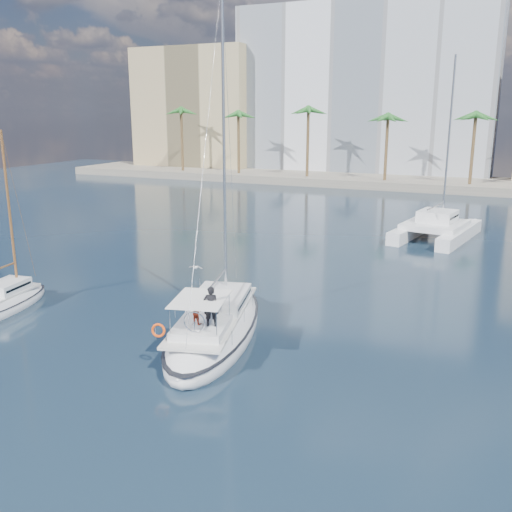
% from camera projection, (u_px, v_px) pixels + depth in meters
% --- Properties ---
extents(ground, '(160.00, 160.00, 0.00)m').
position_uv_depth(ground, '(264.00, 318.00, 31.43)').
color(ground, black).
rests_on(ground, ground).
extents(quay, '(120.00, 14.00, 1.20)m').
position_uv_depth(quay, '(423.00, 183.00, 85.34)').
color(quay, gray).
rests_on(quay, ground).
extents(building_modern, '(42.00, 16.00, 28.00)m').
position_uv_depth(building_modern, '(367.00, 93.00, 97.35)').
color(building_modern, white).
rests_on(building_modern, ground).
extents(building_tan_left, '(22.00, 14.00, 22.00)m').
position_uv_depth(building_tan_left, '(202.00, 111.00, 106.30)').
color(building_tan_left, tan).
rests_on(building_tan_left, ground).
extents(palm_left, '(3.60, 3.60, 12.30)m').
position_uv_depth(palm_left, '(209.00, 116.00, 92.71)').
color(palm_left, brown).
rests_on(palm_left, ground).
extents(palm_centre, '(3.60, 3.60, 12.30)m').
position_uv_depth(palm_centre, '(424.00, 117.00, 79.39)').
color(palm_centre, brown).
rests_on(palm_centre, ground).
extents(main_sloop, '(6.78, 12.79, 18.12)m').
position_uv_depth(main_sloop, '(215.00, 327.00, 28.58)').
color(main_sloop, white).
rests_on(main_sloop, ground).
extents(small_sloop, '(3.32, 7.68, 10.68)m').
position_uv_depth(small_sloop, '(1.00, 304.00, 32.42)').
color(small_sloop, white).
rests_on(small_sloop, ground).
extents(catamaran, '(7.09, 11.44, 15.74)m').
position_uv_depth(catamaran, '(436.00, 226.00, 50.74)').
color(catamaran, white).
rests_on(catamaran, ground).
extents(seagull, '(1.05, 0.45, 0.19)m').
position_uv_depth(seagull, '(196.00, 267.00, 39.65)').
color(seagull, silver).
rests_on(seagull, ground).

